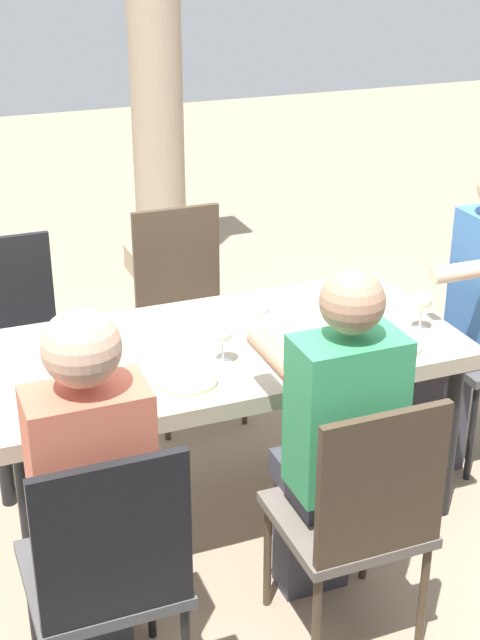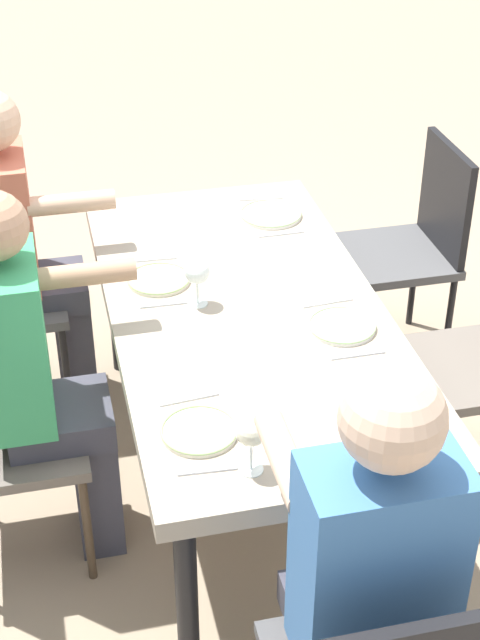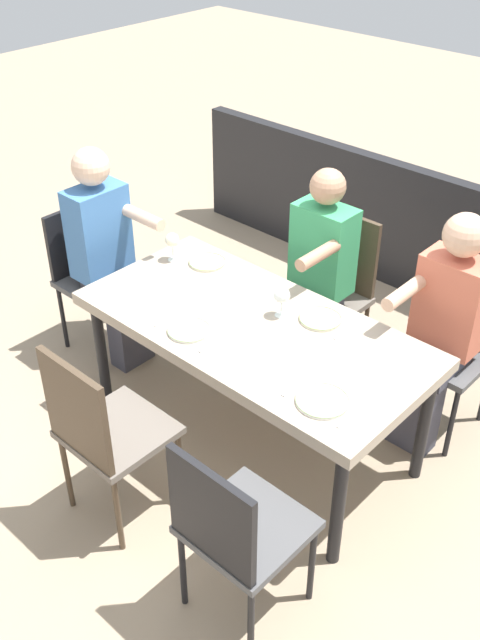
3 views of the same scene
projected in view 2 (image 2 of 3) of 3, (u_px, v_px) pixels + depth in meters
ground_plane at (246, 481)px, 3.47m from camera, size 16.00×16.00×0.00m
dining_table at (246, 324)px, 3.10m from camera, size 1.78×0.87×0.75m
chair_west_north at (413, 239)px, 3.88m from camera, size 0.44×0.44×0.93m
diner_woman_green at (26, 246)px, 3.50m from camera, size 0.35×0.50×1.29m
diner_man_white at (39, 373)px, 2.86m from camera, size 0.34×0.49×1.29m
diner_guest_third at (362, 580)px, 2.15m from camera, size 0.50×0.35×1.33m
plate_0 at (271, 214)px, 3.60m from camera, size 0.23×0.23×0.02m
fork_0 at (261, 198)px, 3.72m from camera, size 0.04×0.17×0.01m
spoon_0 at (281, 234)px, 3.48m from camera, size 0.02×0.17×0.01m
plate_1 at (159, 279)px, 3.19m from camera, size 0.21×0.21×0.02m
wine_glass_1 at (197, 273)px, 3.01m from camera, size 0.08×0.08×0.16m
fork_1 at (152, 259)px, 3.32m from camera, size 0.02×0.17×0.01m
spoon_1 at (166, 304)px, 3.07m from camera, size 0.02×0.17×0.01m
plate_2 at (342, 326)px, 2.95m from camera, size 0.21×0.21×0.02m
fork_2 at (327, 302)px, 3.08m from camera, size 0.03×0.17×0.01m
spoon_2 at (358, 355)px, 2.83m from camera, size 0.02×0.17×0.01m
plate_3 at (199, 431)px, 2.53m from camera, size 0.21×0.21×0.02m
wine_glass_3 at (251, 432)px, 2.35m from camera, size 0.08×0.08×0.17m
fork_3 at (189, 399)px, 2.66m from camera, size 0.03×0.17×0.01m
spoon_3 at (211, 470)px, 2.41m from camera, size 0.03×0.17×0.01m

